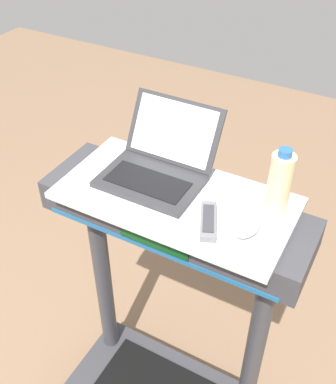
# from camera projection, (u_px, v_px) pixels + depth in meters

# --- Properties ---
(desk_board) EXTENTS (0.75, 0.38, 0.02)m
(desk_board) POSITION_uv_depth(u_px,v_px,m) (176.00, 198.00, 1.50)
(desk_board) COLOR silver
(desk_board) RESTS_ON treadmill_base
(laptop) EXTENTS (0.33, 0.33, 0.21)m
(laptop) POSITION_uv_depth(u_px,v_px,m) (158.00, 164.00, 1.55)
(laptop) COLOR #2D2D30
(laptop) RESTS_ON desk_board
(computer_mouse) EXTENTS (0.08, 0.11, 0.03)m
(computer_mouse) POSITION_uv_depth(u_px,v_px,m) (248.00, 228.00, 1.35)
(computer_mouse) COLOR #B2B2B7
(computer_mouse) RESTS_ON desk_board
(water_bottle) EXTENTS (0.07, 0.07, 0.22)m
(water_bottle) POSITION_uv_depth(u_px,v_px,m) (280.00, 183.00, 1.38)
(water_bottle) COLOR beige
(water_bottle) RESTS_ON desk_board
(tv_remote) EXTENTS (0.11, 0.16, 0.02)m
(tv_remote) POSITION_uv_depth(u_px,v_px,m) (208.00, 221.00, 1.38)
(tv_remote) COLOR slate
(tv_remote) RESTS_ON desk_board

